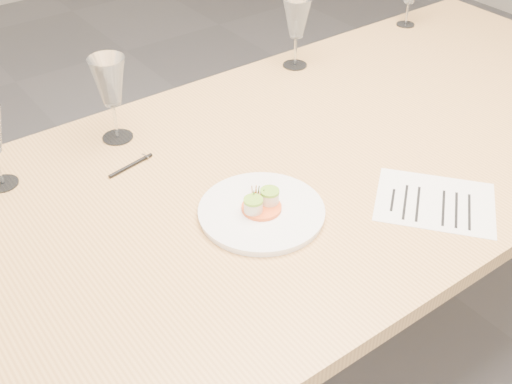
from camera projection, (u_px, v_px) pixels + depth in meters
ground at (280, 364)px, 1.99m from camera, size 7.00×7.00×0.00m
dining_table at (286, 188)px, 1.58m from camera, size 2.40×1.00×0.75m
dinner_plate at (262, 211)px, 1.39m from camera, size 0.28×0.28×0.07m
recipe_sheet at (435, 202)px, 1.43m from camera, size 0.32×0.33×0.00m
ballpoint_pen at (131, 165)px, 1.53m from camera, size 0.13×0.04×0.01m
wine_glass_1 at (110, 83)px, 1.55m from camera, size 0.09×0.09×0.22m
wine_glass_2 at (297, 19)px, 1.88m from camera, size 0.09×0.09×0.21m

